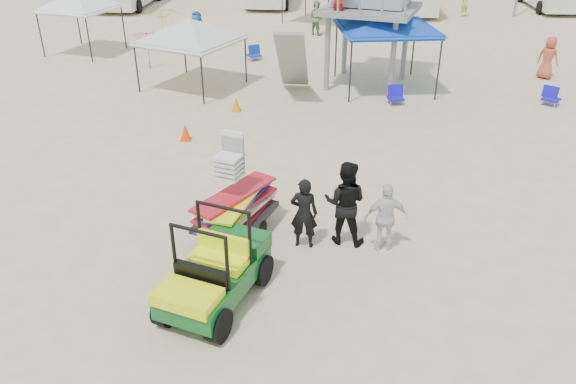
# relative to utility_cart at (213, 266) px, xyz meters

# --- Properties ---
(ground) EXTENTS (140.00, 140.00, 0.00)m
(ground) POSITION_rel_utility_cart_xyz_m (0.69, -1.00, -0.83)
(ground) COLOR beige
(ground) RESTS_ON ground
(utility_cart) EXTENTS (1.85, 2.60, 1.79)m
(utility_cart) POSITION_rel_utility_cart_xyz_m (0.00, 0.00, 0.00)
(utility_cart) COLOR #0D531C
(utility_cart) RESTS_ON ground
(surf_trailer) EXTENTS (1.77, 2.46, 2.13)m
(surf_trailer) POSITION_rel_utility_cart_xyz_m (0.01, 2.33, 0.03)
(surf_trailer) COLOR black
(surf_trailer) RESTS_ON ground
(man_left) EXTENTS (0.60, 0.42, 1.59)m
(man_left) POSITION_rel_utility_cart_xyz_m (1.52, 2.03, -0.04)
(man_left) COLOR black
(man_left) RESTS_ON ground
(man_mid) EXTENTS (1.03, 0.87, 1.89)m
(man_mid) POSITION_rel_utility_cart_xyz_m (2.37, 2.28, 0.11)
(man_mid) COLOR black
(man_mid) RESTS_ON ground
(man_right) EXTENTS (0.95, 0.50, 1.54)m
(man_right) POSITION_rel_utility_cart_xyz_m (3.22, 2.03, -0.06)
(man_right) COLOR silver
(man_right) RESTS_ON ground
(canopy_blue) EXTENTS (3.83, 3.83, 3.44)m
(canopy_blue) POSITION_rel_utility_cart_xyz_m (3.92, 13.17, 2.06)
(canopy_blue) COLOR black
(canopy_blue) RESTS_ON ground
(canopy_white_a) EXTENTS (4.04, 4.04, 2.99)m
(canopy_white_a) POSITION_rel_utility_cart_xyz_m (-3.31, 12.65, 1.61)
(canopy_white_a) COLOR black
(canopy_white_a) RESTS_ON ground
(umbrella_a) EXTENTS (2.29, 2.31, 1.57)m
(umbrella_a) POSITION_rel_utility_cart_xyz_m (-5.76, 14.98, -0.05)
(umbrella_a) COLOR #B9133A
(umbrella_a) RESTS_ON ground
(umbrella_b) EXTENTS (2.63, 2.66, 1.96)m
(umbrella_b) POSITION_rel_utility_cart_xyz_m (-5.98, 18.04, 0.15)
(umbrella_b) COLOR yellow
(umbrella_b) RESTS_ON ground
(cone_near) EXTENTS (0.34, 0.34, 0.50)m
(cone_near) POSITION_rel_utility_cart_xyz_m (-1.26, 10.13, -0.58)
(cone_near) COLOR orange
(cone_near) RESTS_ON ground
(cone_far) EXTENTS (0.34, 0.34, 0.50)m
(cone_far) POSITION_rel_utility_cart_xyz_m (-2.39, 7.48, -0.58)
(cone_far) COLOR #FF4208
(cone_far) RESTS_ON ground
(beach_chair_a) EXTENTS (0.73, 0.82, 0.64)m
(beach_chair_a) POSITION_rel_utility_cart_xyz_m (-1.54, 16.76, -0.52)
(beach_chair_a) COLOR #0E349C
(beach_chair_a) RESTS_ON ground
(beach_chair_b) EXTENTS (0.62, 0.67, 0.64)m
(beach_chair_b) POSITION_rel_utility_cart_xyz_m (4.26, 11.38, -0.52)
(beach_chair_b) COLOR #1710B6
(beach_chair_b) RESTS_ON ground
(beach_chair_c) EXTENTS (0.73, 0.84, 0.64)m
(beach_chair_c) POSITION_rel_utility_cart_xyz_m (9.73, 11.73, -0.52)
(beach_chair_c) COLOR #1311B8
(beach_chair_c) RESTS_ON ground
(distant_beachgoers) EXTENTS (16.27, 13.29, 1.80)m
(distant_beachgoers) POSITION_rel_utility_cart_xyz_m (1.41, 19.38, 0.03)
(distant_beachgoers) COLOR #5D7546
(distant_beachgoers) RESTS_ON ground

